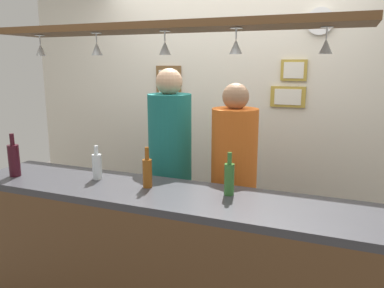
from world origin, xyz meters
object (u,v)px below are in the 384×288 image
(person_right_orange_shirt, at_px, (234,171))
(bottle_soda_clear, at_px, (97,166))
(picture_frame_caricature, at_px, (169,83))
(picture_frame_lower_pair, at_px, (288,97))
(person_left_teal_shirt, at_px, (170,156))
(bottle_beer_green_import, at_px, (229,178))
(picture_frame_upper_small, at_px, (294,70))
(wall_clock, at_px, (320,21))
(bottle_wine_dark_red, at_px, (14,159))
(bottle_beer_amber_tall, at_px, (147,172))

(person_right_orange_shirt, relative_size, bottle_soda_clear, 7.12)
(person_right_orange_shirt, relative_size, picture_frame_caricature, 4.82)
(bottle_soda_clear, height_order, picture_frame_caricature, picture_frame_caricature)
(picture_frame_caricature, height_order, picture_frame_lower_pair, picture_frame_caricature)
(person_left_teal_shirt, relative_size, bottle_beer_green_import, 6.69)
(bottle_beer_green_import, distance_m, bottle_soda_clear, 0.92)
(person_left_teal_shirt, xyz_separation_m, picture_frame_upper_small, (0.83, 0.74, 0.66))
(bottle_beer_green_import, height_order, picture_frame_lower_pair, picture_frame_lower_pair)
(picture_frame_upper_small, xyz_separation_m, wall_clock, (0.19, -0.01, 0.39))
(person_left_teal_shirt, bearing_deg, picture_frame_caricature, 115.74)
(bottle_soda_clear, bearing_deg, bottle_wine_dark_red, -164.81)
(person_right_orange_shirt, xyz_separation_m, bottle_beer_green_import, (0.13, -0.57, 0.12))
(person_right_orange_shirt, height_order, bottle_beer_amber_tall, person_right_orange_shirt)
(person_right_orange_shirt, xyz_separation_m, bottle_wine_dark_red, (-1.36, -0.75, 0.14))
(bottle_beer_amber_tall, xyz_separation_m, picture_frame_lower_pair, (0.66, 1.37, 0.38))
(bottle_beer_green_import, xyz_separation_m, picture_frame_lower_pair, (0.14, 1.31, 0.38))
(person_right_orange_shirt, bearing_deg, bottle_soda_clear, -143.07)
(bottle_beer_amber_tall, relative_size, wall_clock, 1.18)
(bottle_wine_dark_red, xyz_separation_m, picture_frame_caricature, (0.48, 1.49, 0.46))
(bottle_beer_green_import, height_order, bottle_beer_amber_tall, same)
(bottle_beer_green_import, height_order, bottle_soda_clear, bottle_beer_green_import)
(person_right_orange_shirt, xyz_separation_m, picture_frame_upper_small, (0.30, 0.74, 0.73))
(bottle_wine_dark_red, distance_m, picture_frame_caricature, 1.63)
(picture_frame_lower_pair, bearing_deg, bottle_beer_green_import, -95.97)
(bottle_soda_clear, xyz_separation_m, wall_clock, (1.28, 1.33, 1.01))
(picture_frame_caricature, relative_size, wall_clock, 1.55)
(person_right_orange_shirt, distance_m, bottle_soda_clear, 0.99)
(person_left_teal_shirt, height_order, picture_frame_lower_pair, person_left_teal_shirt)
(person_left_teal_shirt, xyz_separation_m, bottle_beer_amber_tall, (0.13, -0.62, 0.05))
(bottle_beer_green_import, distance_m, bottle_wine_dark_red, 1.50)
(bottle_beer_green_import, xyz_separation_m, wall_clock, (0.36, 1.31, 1.00))
(picture_frame_upper_small, bearing_deg, wall_clock, -1.89)
(bottle_beer_green_import, relative_size, bottle_wine_dark_red, 0.87)
(bottle_beer_green_import, xyz_separation_m, bottle_soda_clear, (-0.92, -0.03, -0.01))
(person_right_orange_shirt, xyz_separation_m, bottle_soda_clear, (-0.79, -0.59, 0.11))
(person_left_teal_shirt, xyz_separation_m, bottle_beer_green_import, (0.65, -0.57, 0.06))
(person_right_orange_shirt, bearing_deg, picture_frame_caricature, 139.88)
(bottle_beer_green_import, relative_size, bottle_soda_clear, 1.13)
(person_left_teal_shirt, distance_m, person_right_orange_shirt, 0.53)
(bottle_beer_amber_tall, relative_size, picture_frame_lower_pair, 0.87)
(picture_frame_lower_pair, height_order, wall_clock, wall_clock)
(bottle_beer_green_import, xyz_separation_m, bottle_beer_amber_tall, (-0.52, -0.06, -0.00))
(bottle_beer_amber_tall, bearing_deg, person_left_teal_shirt, 102.19)
(picture_frame_lower_pair, bearing_deg, picture_frame_caricature, 180.00)
(bottle_wine_dark_red, bearing_deg, wall_clock, 38.73)
(bottle_wine_dark_red, bearing_deg, picture_frame_upper_small, 41.88)
(person_left_teal_shirt, distance_m, bottle_beer_amber_tall, 0.64)
(person_left_teal_shirt, xyz_separation_m, picture_frame_lower_pair, (0.79, 0.74, 0.44))
(picture_frame_upper_small, distance_m, picture_frame_caricature, 1.20)
(bottle_beer_green_import, relative_size, picture_frame_lower_pair, 0.87)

